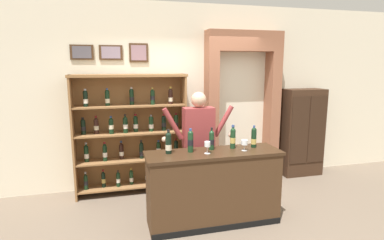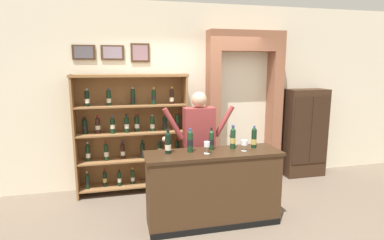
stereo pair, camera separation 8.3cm
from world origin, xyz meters
name	(u,v)px [view 2 (the right image)]	position (x,y,z in m)	size (l,w,h in m)	color
ground_plane	(208,223)	(0.00, 0.00, -0.01)	(14.00, 14.00, 0.02)	#6B5B4C
back_wall	(182,95)	(0.00, 1.62, 1.53)	(12.00, 0.19, 3.05)	beige
wine_shelf	(132,131)	(-0.89, 1.31, 1.01)	(1.78, 0.37, 1.91)	olive
archway_doorway	(242,98)	(1.06, 1.48, 1.47)	(1.33, 0.45, 2.61)	#935B42
side_cabinet	(305,133)	(2.25, 1.34, 0.81)	(0.75, 0.38, 1.61)	#382316
tasting_counter	(213,188)	(0.06, 0.00, 0.48)	(1.74, 0.53, 0.96)	#422B19
shopkeeper	(199,136)	(0.02, 0.57, 1.04)	(1.08, 0.22, 1.67)	#2D3347
tasting_bottle_prosecco	(168,143)	(-0.51, 0.07, 1.10)	(0.08, 0.08, 0.30)	black
tasting_bottle_vin_santo	(190,141)	(-0.23, 0.07, 1.11)	(0.07, 0.07, 0.30)	#19381E
tasting_bottle_grappa	(211,140)	(0.06, 0.10, 1.09)	(0.07, 0.07, 0.29)	#19381E
tasting_bottle_riserva	(233,138)	(0.35, 0.09, 1.11)	(0.07, 0.07, 0.31)	#19381E
tasting_bottle_rosso	(254,138)	(0.65, 0.07, 1.10)	(0.07, 0.07, 0.29)	black
wine_glass_left	(207,145)	(-0.04, -0.06, 1.07)	(0.08, 0.08, 0.15)	silver
wine_glass_right	(244,143)	(0.46, -0.05, 1.06)	(0.08, 0.08, 0.14)	silver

